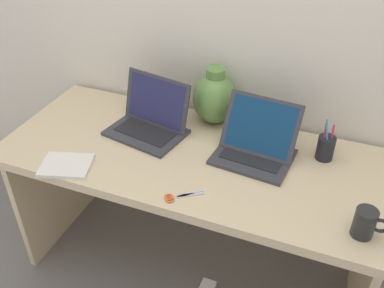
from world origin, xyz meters
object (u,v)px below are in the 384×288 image
at_px(laptop_left, 151,118).
at_px(power_brick, 208,287).
at_px(notebook_stack, 66,165).
at_px(scissors, 177,197).
at_px(laptop_right, 257,143).
at_px(green_vase, 215,98).
at_px(coffee_mug, 365,223).
at_px(pen_cup, 326,147).

xyz_separation_m(laptop_left, power_brick, (0.35, -0.20, -0.77)).
height_order(notebook_stack, power_brick, notebook_stack).
height_order(notebook_stack, scissors, notebook_stack).
xyz_separation_m(laptop_right, power_brick, (-0.13, -0.18, -0.77)).
relative_size(laptop_left, power_brick, 5.19).
height_order(laptop_left, laptop_right, laptop_left).
distance_m(laptop_left, green_vase, 0.30).
relative_size(coffee_mug, power_brick, 1.62).
xyz_separation_m(notebook_stack, power_brick, (0.55, 0.17, -0.72)).
bearing_deg(laptop_left, pen_cup, 5.23).
height_order(laptop_right, pen_cup, laptop_right).
xyz_separation_m(green_vase, scissors, (0.05, -0.55, -0.12)).
distance_m(laptop_right, power_brick, 0.80).
bearing_deg(power_brick, pen_cup, 33.93).
xyz_separation_m(green_vase, notebook_stack, (-0.43, -0.54, -0.11)).
bearing_deg(power_brick, green_vase, 107.74).
bearing_deg(green_vase, laptop_left, -143.23).
height_order(laptop_left, green_vase, green_vase).
bearing_deg(notebook_stack, pen_cup, 24.76).
relative_size(laptop_left, coffee_mug, 3.20).
distance_m(laptop_left, coffee_mug, 0.97).
xyz_separation_m(laptop_left, notebook_stack, (-0.20, -0.37, -0.06)).
bearing_deg(laptop_right, power_brick, -124.46).
bearing_deg(laptop_left, scissors, -52.71).
relative_size(green_vase, pen_cup, 1.39).
distance_m(green_vase, power_brick, 0.92).
xyz_separation_m(laptop_left, scissors, (0.28, -0.37, -0.06)).
distance_m(coffee_mug, pen_cup, 0.42).
xyz_separation_m(notebook_stack, pen_cup, (0.94, 0.44, 0.05)).
bearing_deg(laptop_right, scissors, -118.93).
bearing_deg(laptop_right, laptop_left, 178.72).
bearing_deg(pen_cup, coffee_mug, -65.14).
xyz_separation_m(laptop_left, pen_cup, (0.75, 0.07, -0.01)).
distance_m(coffee_mug, scissors, 0.64).
relative_size(laptop_right, pen_cup, 1.73).
distance_m(green_vase, coffee_mug, 0.85).
bearing_deg(scissors, laptop_left, 127.29).
bearing_deg(power_brick, laptop_right, 55.54).
distance_m(laptop_left, notebook_stack, 0.42).
xyz_separation_m(laptop_left, green_vase, (0.24, 0.18, 0.06)).
distance_m(notebook_stack, power_brick, 0.92).
height_order(green_vase, scissors, green_vase).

